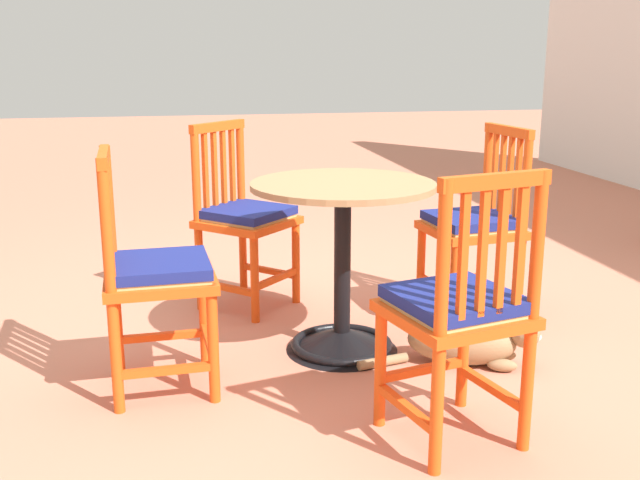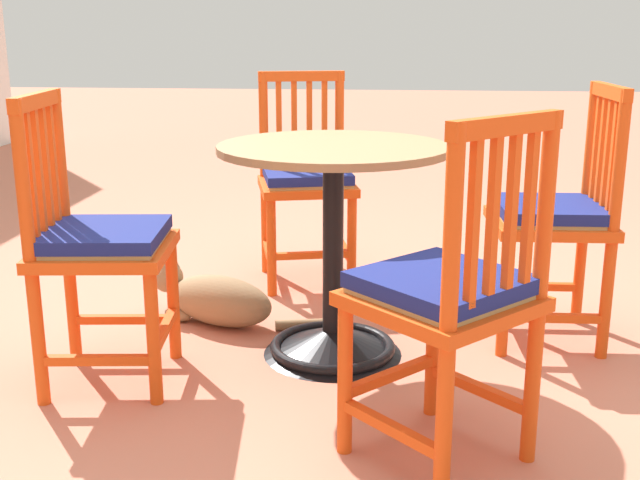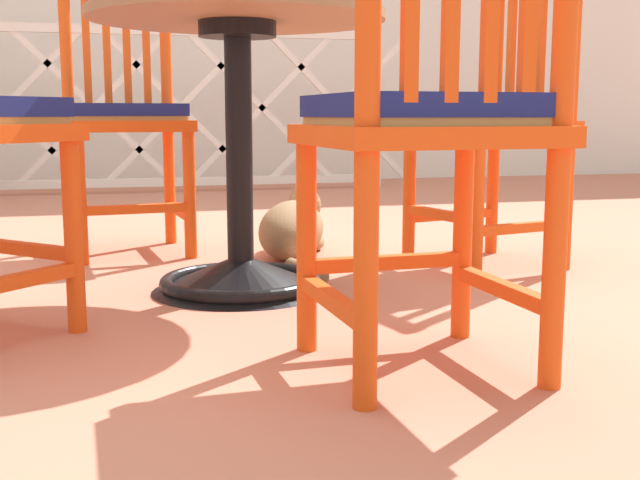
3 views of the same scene
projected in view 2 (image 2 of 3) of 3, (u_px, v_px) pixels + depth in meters
The scene contains 7 objects.
ground_plane at pixel (323, 363), 2.68m from camera, with size 24.00×24.00×0.00m, color #C6755B.
cafe_table at pixel (333, 275), 2.69m from camera, with size 0.76×0.76×0.73m.
orange_chair_tucked_in at pixel (448, 298), 1.97m from camera, with size 0.57×0.57×0.91m.
orange_chair_by_planter at pixel (555, 219), 2.78m from camera, with size 0.42×0.42×0.91m.
orange_chair_facing_out at pixel (306, 182), 3.45m from camera, with size 0.48×0.48×0.91m.
orange_chair_near_fence at pixel (98, 246), 2.44m from camera, with size 0.44×0.44×0.91m.
tabby_cat at pixel (213, 299), 3.02m from camera, with size 0.36×0.74×0.23m.
Camera 2 is at (-2.47, -0.24, 1.10)m, focal length 44.52 mm.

